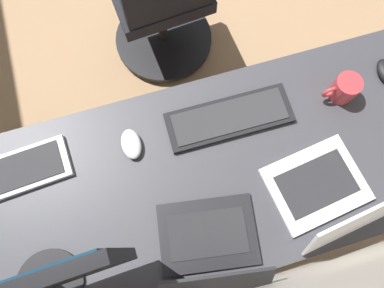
{
  "coord_description": "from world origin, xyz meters",
  "views": [
    {
      "loc": [
        0.42,
        1.76,
        1.83
      ],
      "look_at": [
        0.34,
        1.51,
        0.95
      ],
      "focal_mm": 32.75,
      "sensor_mm": 36.0,
      "label": 1
    }
  ],
  "objects_px": {
    "keyboard_main": "(229,118)",
    "keyboard_spare": "(3,176)",
    "drawer_pedestal": "(152,215)",
    "laptop_leftmost": "(330,199)",
    "office_chair": "(162,0)",
    "mouse_spare": "(131,144)",
    "coffee_mug": "(344,88)",
    "laptop_left": "(211,254)"
  },
  "relations": [
    {
      "from": "mouse_spare",
      "to": "office_chair",
      "type": "distance_m",
      "value": 0.84
    },
    {
      "from": "mouse_spare",
      "to": "laptop_left",
      "type": "bearing_deg",
      "value": 109.99
    },
    {
      "from": "mouse_spare",
      "to": "coffee_mug",
      "type": "height_order",
      "value": "coffee_mug"
    },
    {
      "from": "laptop_leftmost",
      "to": "office_chair",
      "type": "relative_size",
      "value": 0.34
    },
    {
      "from": "laptop_leftmost",
      "to": "office_chair",
      "type": "height_order",
      "value": "office_chair"
    },
    {
      "from": "office_chair",
      "to": "coffee_mug",
      "type": "bearing_deg",
      "value": 120.24
    },
    {
      "from": "keyboard_spare",
      "to": "coffee_mug",
      "type": "distance_m",
      "value": 1.14
    },
    {
      "from": "mouse_spare",
      "to": "office_chair",
      "type": "height_order",
      "value": "office_chair"
    },
    {
      "from": "laptop_leftmost",
      "to": "keyboard_main",
      "type": "bearing_deg",
      "value": -60.02
    },
    {
      "from": "laptop_leftmost",
      "to": "coffee_mug",
      "type": "xyz_separation_m",
      "value": [
        -0.19,
        -0.32,
        -0.01
      ]
    },
    {
      "from": "drawer_pedestal",
      "to": "laptop_leftmost",
      "type": "xyz_separation_m",
      "value": [
        -0.56,
        0.16,
        0.44
      ]
    },
    {
      "from": "laptop_left",
      "to": "drawer_pedestal",
      "type": "bearing_deg",
      "value": -50.44
    },
    {
      "from": "laptop_leftmost",
      "to": "mouse_spare",
      "type": "xyz_separation_m",
      "value": [
        0.53,
        -0.35,
        -0.04
      ]
    },
    {
      "from": "drawer_pedestal",
      "to": "laptop_leftmost",
      "type": "distance_m",
      "value": 0.73
    },
    {
      "from": "laptop_leftmost",
      "to": "laptop_left",
      "type": "xyz_separation_m",
      "value": [
        0.39,
        0.05,
        -0.01
      ]
    },
    {
      "from": "keyboard_main",
      "to": "keyboard_spare",
      "type": "xyz_separation_m",
      "value": [
        0.75,
        -0.02,
        0.0
      ]
    },
    {
      "from": "keyboard_main",
      "to": "mouse_spare",
      "type": "xyz_separation_m",
      "value": [
        0.33,
        -0.0,
        0.01
      ]
    },
    {
      "from": "keyboard_spare",
      "to": "office_chair",
      "type": "relative_size",
      "value": 0.44
    },
    {
      "from": "laptop_left",
      "to": "coffee_mug",
      "type": "height_order",
      "value": "laptop_left"
    },
    {
      "from": "mouse_spare",
      "to": "office_chair",
      "type": "xyz_separation_m",
      "value": [
        -0.28,
        -0.74,
        -0.29
      ]
    },
    {
      "from": "laptop_leftmost",
      "to": "office_chair",
      "type": "xyz_separation_m",
      "value": [
        0.25,
        -1.09,
        -0.33
      ]
    },
    {
      "from": "coffee_mug",
      "to": "keyboard_spare",
      "type": "bearing_deg",
      "value": -1.85
    },
    {
      "from": "keyboard_main",
      "to": "coffee_mug",
      "type": "relative_size",
      "value": 3.35
    },
    {
      "from": "mouse_spare",
      "to": "office_chair",
      "type": "bearing_deg",
      "value": -110.78
    },
    {
      "from": "laptop_leftmost",
      "to": "keyboard_main",
      "type": "xyz_separation_m",
      "value": [
        0.2,
        -0.35,
        -0.04
      ]
    },
    {
      "from": "drawer_pedestal",
      "to": "keyboard_main",
      "type": "relative_size",
      "value": 1.65
    },
    {
      "from": "keyboard_main",
      "to": "office_chair",
      "type": "distance_m",
      "value": 0.79
    },
    {
      "from": "keyboard_main",
      "to": "mouse_spare",
      "type": "bearing_deg",
      "value": -0.25
    },
    {
      "from": "keyboard_spare",
      "to": "mouse_spare",
      "type": "distance_m",
      "value": 0.42
    },
    {
      "from": "laptop_leftmost",
      "to": "mouse_spare",
      "type": "relative_size",
      "value": 3.13
    },
    {
      "from": "drawer_pedestal",
      "to": "mouse_spare",
      "type": "relative_size",
      "value": 6.68
    },
    {
      "from": "office_chair",
      "to": "keyboard_main",
      "type": "bearing_deg",
      "value": 94.18
    },
    {
      "from": "office_chair",
      "to": "drawer_pedestal",
      "type": "bearing_deg",
      "value": 71.74
    },
    {
      "from": "coffee_mug",
      "to": "office_chair",
      "type": "relative_size",
      "value": 0.13
    },
    {
      "from": "laptop_left",
      "to": "office_chair",
      "type": "height_order",
      "value": "office_chair"
    },
    {
      "from": "keyboard_spare",
      "to": "office_chair",
      "type": "height_order",
      "value": "office_chair"
    },
    {
      "from": "keyboard_main",
      "to": "mouse_spare",
      "type": "height_order",
      "value": "mouse_spare"
    },
    {
      "from": "drawer_pedestal",
      "to": "laptop_left",
      "type": "xyz_separation_m",
      "value": [
        -0.17,
        0.21,
        0.43
      ]
    },
    {
      "from": "laptop_left",
      "to": "coffee_mug",
      "type": "relative_size",
      "value": 2.67
    },
    {
      "from": "keyboard_main",
      "to": "office_chair",
      "type": "relative_size",
      "value": 0.44
    },
    {
      "from": "drawer_pedestal",
      "to": "coffee_mug",
      "type": "xyz_separation_m",
      "value": [
        -0.75,
        -0.17,
        0.43
      ]
    },
    {
      "from": "keyboard_spare",
      "to": "mouse_spare",
      "type": "height_order",
      "value": "mouse_spare"
    }
  ]
}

